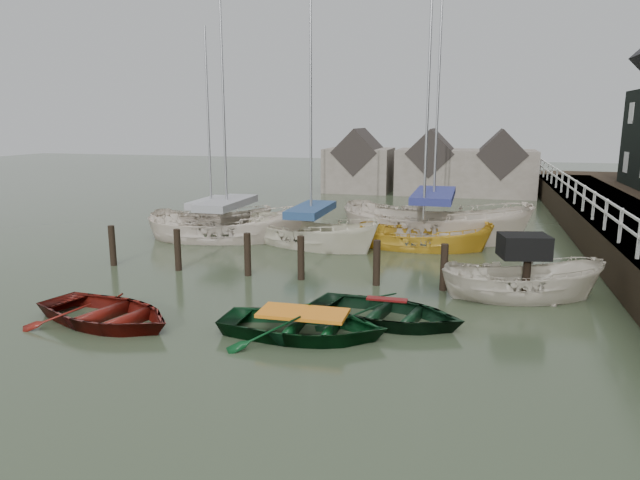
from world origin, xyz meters
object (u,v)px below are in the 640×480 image
(sailboat_c, at_px, (422,248))
(rowboat_green, at_px, (303,336))
(sailboat_a, at_px, (228,238))
(rowboat_red, at_px, (107,323))
(sailboat_d, at_px, (432,237))
(sailboat_e, at_px, (212,229))
(rowboat_dkgreen, at_px, (386,322))
(motorboat, at_px, (521,296))
(sailboat_b, at_px, (311,244))

(sailboat_c, bearing_deg, rowboat_green, 170.18)
(sailboat_a, bearing_deg, rowboat_red, 174.61)
(sailboat_d, height_order, sailboat_e, sailboat_d)
(rowboat_dkgreen, xyz_separation_m, motorboat, (3.36, 2.89, 0.09))
(sailboat_c, distance_m, sailboat_d, 2.11)
(rowboat_green, height_order, sailboat_d, sailboat_d)
(sailboat_c, xyz_separation_m, sailboat_e, (-9.59, 1.19, 0.05))
(sailboat_a, distance_m, sailboat_d, 8.69)
(sailboat_b, distance_m, sailboat_d, 5.34)
(rowboat_green, distance_m, sailboat_b, 9.87)
(rowboat_green, distance_m, motorboat, 6.68)
(motorboat, xyz_separation_m, sailboat_e, (-12.87, 7.02, -0.02))
(motorboat, height_order, sailboat_c, sailboat_c)
(sailboat_c, xyz_separation_m, sailboat_d, (0.22, 2.10, 0.04))
(rowboat_red, xyz_separation_m, sailboat_d, (6.98, 12.71, 0.06))
(sailboat_b, height_order, sailboat_e, sailboat_b)
(rowboat_green, distance_m, sailboat_d, 12.41)
(sailboat_b, distance_m, sailboat_c, 4.42)
(sailboat_c, bearing_deg, sailboat_a, 93.66)
(motorboat, bearing_deg, rowboat_red, 102.39)
(motorboat, height_order, sailboat_a, sailboat_a)
(rowboat_red, xyz_separation_m, sailboat_c, (6.76, 10.61, 0.02))
(rowboat_dkgreen, height_order, sailboat_a, sailboat_a)
(sailboat_a, xyz_separation_m, sailboat_e, (-1.51, 1.66, 0.00))
(sailboat_a, relative_size, sailboat_d, 0.99)
(sailboat_b, bearing_deg, sailboat_c, -61.07)
(sailboat_e, bearing_deg, sailboat_a, -148.04)
(sailboat_a, bearing_deg, rowboat_green, -159.90)
(rowboat_dkgreen, bearing_deg, sailboat_e, 55.79)
(rowboat_green, bearing_deg, sailboat_e, 33.22)
(motorboat, xyz_separation_m, sailboat_b, (-7.65, 5.21, -0.03))
(sailboat_c, bearing_deg, rowboat_red, 147.84)
(sailboat_e, bearing_deg, rowboat_dkgreen, -146.62)
(sailboat_a, xyz_separation_m, sailboat_c, (8.07, 0.47, -0.04))
(motorboat, xyz_separation_m, sailboat_a, (-11.35, 5.36, -0.03))
(rowboat_dkgreen, distance_m, sailboat_b, 9.17)
(sailboat_d, bearing_deg, sailboat_b, 130.40)
(rowboat_dkgreen, height_order, sailboat_b, sailboat_b)
(rowboat_dkgreen, bearing_deg, rowboat_green, 141.43)
(rowboat_dkgreen, bearing_deg, sailboat_d, 10.35)
(motorboat, relative_size, sailboat_c, 0.45)
(sailboat_a, xyz_separation_m, sailboat_d, (8.30, 2.57, -0.01))
(motorboat, bearing_deg, sailboat_a, 51.65)
(sailboat_b, height_order, sailboat_d, sailboat_d)
(rowboat_red, distance_m, motorboat, 11.11)
(rowboat_red, height_order, motorboat, motorboat)
(sailboat_d, bearing_deg, sailboat_e, 105.15)
(rowboat_green, xyz_separation_m, sailboat_d, (2.04, 12.24, 0.06))
(rowboat_red, height_order, sailboat_b, sailboat_b)
(rowboat_dkgreen, xyz_separation_m, sailboat_c, (0.09, 8.72, 0.02))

